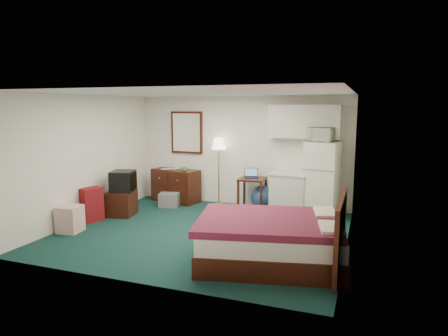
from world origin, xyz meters
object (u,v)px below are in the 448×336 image
at_px(dresser, 176,185).
at_px(desk, 252,194).
at_px(bed, 270,241).
at_px(kitchen_counter, 290,194).
at_px(tv_stand, 122,203).
at_px(suitcase, 91,205).
at_px(fridge, 322,179).
at_px(floor_lamp, 219,171).

height_order(dresser, desk, dresser).
bearing_deg(dresser, bed, -30.80).
xyz_separation_m(desk, kitchen_counter, (0.81, 0.08, 0.06)).
relative_size(desk, tv_stand, 1.27).
relative_size(dresser, suitcase, 1.68).
distance_m(desk, fridge, 1.54).
bearing_deg(suitcase, floor_lamp, 68.02).
height_order(kitchen_counter, tv_stand, kitchen_counter).
distance_m(fridge, bed, 2.89).
bearing_deg(dresser, tv_stand, -95.43).
bearing_deg(kitchen_counter, tv_stand, -149.25).
height_order(dresser, kitchen_counter, kitchen_counter).
relative_size(floor_lamp, desk, 2.19).
xyz_separation_m(desk, suitcase, (-2.76, -1.95, -0.02)).
relative_size(kitchen_counter, fridge, 0.53).
distance_m(kitchen_counter, suitcase, 4.11).
bearing_deg(floor_lamp, tv_stand, -135.19).
bearing_deg(bed, desk, 98.77).
height_order(bed, suitcase, suitcase).
height_order(dresser, bed, dresser).
bearing_deg(floor_lamp, dresser, -176.29).
bearing_deg(suitcase, bed, 6.86).
xyz_separation_m(desk, fridge, (1.48, 0.05, 0.42)).
bearing_deg(floor_lamp, suitcase, -131.06).
bearing_deg(suitcase, kitchen_counter, 48.64).
relative_size(desk, bed, 0.35).
bearing_deg(dresser, fridge, 11.59).
bearing_deg(fridge, suitcase, -146.24).
distance_m(tv_stand, suitcase, 0.67).
xyz_separation_m(floor_lamp, fridge, (2.35, -0.17, -0.00)).
relative_size(floor_lamp, fridge, 1.00).
relative_size(dresser, kitchen_counter, 1.38).
bearing_deg(bed, tv_stand, 145.74).
xyz_separation_m(bed, tv_stand, (-3.54, 1.42, -0.07)).
xyz_separation_m(dresser, tv_stand, (-0.51, -1.51, -0.13)).
xyz_separation_m(floor_lamp, desk, (0.87, -0.22, -0.42)).
bearing_deg(tv_stand, fridge, 8.07).
bearing_deg(dresser, kitchen_counter, 11.81).
relative_size(tv_stand, suitcase, 0.83).
bearing_deg(bed, suitcase, 155.40).
bearing_deg(desk, bed, -70.76).
relative_size(floor_lamp, kitchen_counter, 1.88).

